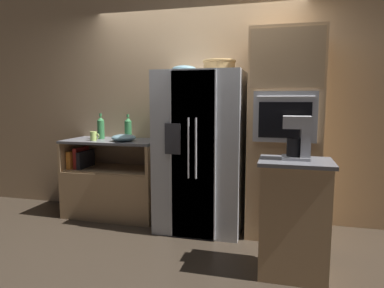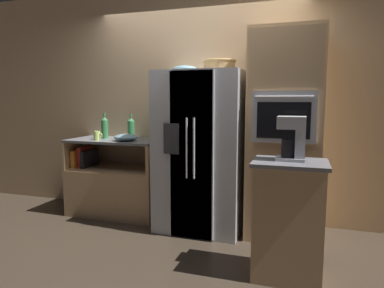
{
  "view_description": "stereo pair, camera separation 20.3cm",
  "coord_description": "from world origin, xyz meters",
  "px_view_note": "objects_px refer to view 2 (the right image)",
  "views": [
    {
      "loc": [
        1.02,
        -3.57,
        1.42
      ],
      "look_at": [
        0.09,
        -0.02,
        0.95
      ],
      "focal_mm": 32.0,
      "sensor_mm": 36.0,
      "label": 1
    },
    {
      "loc": [
        1.22,
        -3.51,
        1.42
      ],
      "look_at": [
        0.09,
        -0.02,
        0.95
      ],
      "focal_mm": 32.0,
      "sensor_mm": 36.0,
      "label": 2
    }
  ],
  "objects_px": {
    "wall_oven": "(285,135)",
    "fruit_bowl": "(185,69)",
    "mug": "(97,136)",
    "refrigerator": "(202,151)",
    "bottle_tall": "(105,127)",
    "coffee_maker": "(294,136)",
    "wicker_basket": "(220,65)",
    "bottle_short": "(131,128)",
    "mixing_bowl": "(126,137)"
  },
  "relations": [
    {
      "from": "wall_oven",
      "to": "fruit_bowl",
      "type": "xyz_separation_m",
      "value": [
        -1.08,
        -0.01,
        0.7
      ]
    },
    {
      "from": "mug",
      "to": "refrigerator",
      "type": "bearing_deg",
      "value": 1.45
    },
    {
      "from": "refrigerator",
      "to": "mug",
      "type": "relative_size",
      "value": 14.91
    },
    {
      "from": "refrigerator",
      "to": "wall_oven",
      "type": "distance_m",
      "value": 0.9
    },
    {
      "from": "fruit_bowl",
      "to": "bottle_tall",
      "type": "xyz_separation_m",
      "value": [
        -1.11,
        0.11,
        -0.68
      ]
    },
    {
      "from": "mug",
      "to": "coffee_maker",
      "type": "distance_m",
      "value": 2.43
    },
    {
      "from": "wicker_basket",
      "to": "fruit_bowl",
      "type": "height_order",
      "value": "wicker_basket"
    },
    {
      "from": "wicker_basket",
      "to": "bottle_short",
      "type": "xyz_separation_m",
      "value": [
        -1.16,
        0.19,
        -0.71
      ]
    },
    {
      "from": "fruit_bowl",
      "to": "mug",
      "type": "relative_size",
      "value": 2.26
    },
    {
      "from": "bottle_short",
      "to": "mixing_bowl",
      "type": "bearing_deg",
      "value": -79.08
    },
    {
      "from": "wicker_basket",
      "to": "mixing_bowl",
      "type": "distance_m",
      "value": 1.38
    },
    {
      "from": "bottle_tall",
      "to": "mixing_bowl",
      "type": "relative_size",
      "value": 1.1
    },
    {
      "from": "wicker_basket",
      "to": "bottle_tall",
      "type": "relative_size",
      "value": 1.12
    },
    {
      "from": "mixing_bowl",
      "to": "coffee_maker",
      "type": "bearing_deg",
      "value": -22.83
    },
    {
      "from": "mug",
      "to": "fruit_bowl",
      "type": "bearing_deg",
      "value": 4.23
    },
    {
      "from": "wicker_basket",
      "to": "mug",
      "type": "height_order",
      "value": "wicker_basket"
    },
    {
      "from": "mug",
      "to": "coffee_maker",
      "type": "height_order",
      "value": "coffee_maker"
    },
    {
      "from": "mug",
      "to": "mixing_bowl",
      "type": "bearing_deg",
      "value": 4.91
    },
    {
      "from": "bottle_tall",
      "to": "mug",
      "type": "distance_m",
      "value": 0.21
    },
    {
      "from": "wicker_basket",
      "to": "coffee_maker",
      "type": "distance_m",
      "value": 1.32
    },
    {
      "from": "wall_oven",
      "to": "coffee_maker",
      "type": "relative_size",
      "value": 6.13
    },
    {
      "from": "refrigerator",
      "to": "bottle_tall",
      "type": "bearing_deg",
      "value": 173.17
    },
    {
      "from": "refrigerator",
      "to": "bottle_short",
      "type": "xyz_separation_m",
      "value": [
        -0.98,
        0.21,
        0.22
      ]
    },
    {
      "from": "wall_oven",
      "to": "bottle_short",
      "type": "height_order",
      "value": "wall_oven"
    },
    {
      "from": "bottle_short",
      "to": "mixing_bowl",
      "type": "distance_m",
      "value": 0.23
    },
    {
      "from": "refrigerator",
      "to": "mug",
      "type": "distance_m",
      "value": 1.31
    },
    {
      "from": "wicker_basket",
      "to": "refrigerator",
      "type": "bearing_deg",
      "value": -175.76
    },
    {
      "from": "fruit_bowl",
      "to": "mug",
      "type": "distance_m",
      "value": 1.34
    },
    {
      "from": "mug",
      "to": "coffee_maker",
      "type": "relative_size",
      "value": 0.33
    },
    {
      "from": "mixing_bowl",
      "to": "mug",
      "type": "bearing_deg",
      "value": -175.09
    },
    {
      "from": "fruit_bowl",
      "to": "mug",
      "type": "xyz_separation_m",
      "value": [
        -1.1,
        -0.08,
        -0.77
      ]
    },
    {
      "from": "fruit_bowl",
      "to": "mug",
      "type": "bearing_deg",
      "value": -175.77
    },
    {
      "from": "bottle_tall",
      "to": "wall_oven",
      "type": "bearing_deg",
      "value": -2.56
    },
    {
      "from": "wall_oven",
      "to": "wicker_basket",
      "type": "distance_m",
      "value": 1.0
    },
    {
      "from": "wall_oven",
      "to": "bottle_short",
      "type": "distance_m",
      "value": 1.86
    },
    {
      "from": "bottle_short",
      "to": "mug",
      "type": "height_order",
      "value": "bottle_short"
    },
    {
      "from": "fruit_bowl",
      "to": "bottle_tall",
      "type": "bearing_deg",
      "value": 174.32
    },
    {
      "from": "refrigerator",
      "to": "coffee_maker",
      "type": "relative_size",
      "value": 4.99
    },
    {
      "from": "refrigerator",
      "to": "wall_oven",
      "type": "relative_size",
      "value": 0.81
    },
    {
      "from": "bottle_tall",
      "to": "mug",
      "type": "height_order",
      "value": "bottle_tall"
    },
    {
      "from": "fruit_bowl",
      "to": "wall_oven",
      "type": "bearing_deg",
      "value": 0.63
    },
    {
      "from": "bottle_short",
      "to": "refrigerator",
      "type": "bearing_deg",
      "value": -12.08
    },
    {
      "from": "mixing_bowl",
      "to": "bottle_tall",
      "type": "bearing_deg",
      "value": 157.48
    },
    {
      "from": "refrigerator",
      "to": "fruit_bowl",
      "type": "xyz_separation_m",
      "value": [
        -0.21,
        0.05,
        0.9
      ]
    },
    {
      "from": "mixing_bowl",
      "to": "coffee_maker",
      "type": "relative_size",
      "value": 0.83
    },
    {
      "from": "fruit_bowl",
      "to": "bottle_tall",
      "type": "height_order",
      "value": "fruit_bowl"
    },
    {
      "from": "wicker_basket",
      "to": "bottle_tall",
      "type": "distance_m",
      "value": 1.67
    },
    {
      "from": "bottle_tall",
      "to": "coffee_maker",
      "type": "relative_size",
      "value": 0.91
    },
    {
      "from": "refrigerator",
      "to": "bottle_tall",
      "type": "xyz_separation_m",
      "value": [
        -1.32,
        0.16,
        0.22
      ]
    },
    {
      "from": "mug",
      "to": "bottle_tall",
      "type": "bearing_deg",
      "value": 93.64
    }
  ]
}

